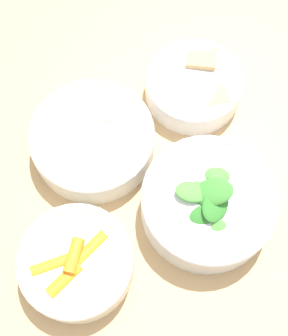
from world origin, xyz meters
The scene contains 6 objects.
ground_plane centered at (0.00, 0.00, 0.00)m, with size 10.00×10.00×0.00m, color #4C4238.
dining_table centered at (0.00, 0.00, 0.63)m, with size 1.14×0.95×0.74m.
bowl_carrots centered at (0.06, 0.15, 0.77)m, with size 0.15×0.15×0.06m.
bowl_greens centered at (0.03, -0.04, 0.78)m, with size 0.18×0.18×0.09m.
bowl_beans_hotdog centered at (0.20, 0.05, 0.77)m, with size 0.18×0.18×0.05m.
bowl_cookies centered at (0.20, -0.13, 0.77)m, with size 0.15×0.15×0.05m.
Camera 1 is at (-0.09, 0.14, 1.38)m, focal length 50.00 mm.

